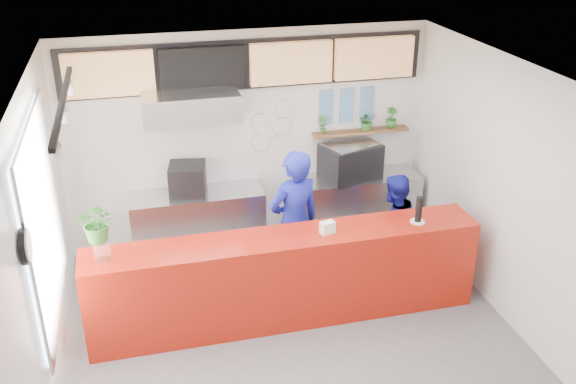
{
  "coord_description": "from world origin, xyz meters",
  "views": [
    {
      "loc": [
        -1.52,
        -5.68,
        4.6
      ],
      "look_at": [
        0.1,
        0.7,
        1.5
      ],
      "focal_mm": 40.0,
      "sensor_mm": 36.0,
      "label": 1
    }
  ],
  "objects_px": {
    "service_counter": "(286,278)",
    "staff_right": "(392,228)",
    "pepper_mill": "(419,209)",
    "espresso_machine": "(350,161)",
    "panini_oven": "(188,180)",
    "staff_center": "(294,223)"
  },
  "relations": [
    {
      "from": "service_counter",
      "to": "panini_oven",
      "type": "xyz_separation_m",
      "value": [
        -0.9,
        1.8,
        0.56
      ]
    },
    {
      "from": "espresso_machine",
      "to": "staff_right",
      "type": "height_order",
      "value": "staff_right"
    },
    {
      "from": "panini_oven",
      "to": "espresso_machine",
      "type": "distance_m",
      "value": 2.29
    },
    {
      "from": "staff_right",
      "to": "pepper_mill",
      "type": "relative_size",
      "value": 4.71
    },
    {
      "from": "service_counter",
      "to": "staff_right",
      "type": "bearing_deg",
      "value": 19.36
    },
    {
      "from": "service_counter",
      "to": "staff_right",
      "type": "relative_size",
      "value": 3.12
    },
    {
      "from": "staff_right",
      "to": "pepper_mill",
      "type": "height_order",
      "value": "staff_right"
    },
    {
      "from": "pepper_mill",
      "to": "espresso_machine",
      "type": "bearing_deg",
      "value": 95.65
    },
    {
      "from": "espresso_machine",
      "to": "staff_right",
      "type": "distance_m",
      "value": 1.34
    },
    {
      "from": "panini_oven",
      "to": "staff_right",
      "type": "height_order",
      "value": "staff_right"
    },
    {
      "from": "espresso_machine",
      "to": "pepper_mill",
      "type": "xyz_separation_m",
      "value": [
        0.18,
        -1.85,
        0.12
      ]
    },
    {
      "from": "service_counter",
      "to": "staff_right",
      "type": "height_order",
      "value": "staff_right"
    },
    {
      "from": "espresso_machine",
      "to": "staff_right",
      "type": "relative_size",
      "value": 0.53
    },
    {
      "from": "staff_right",
      "to": "panini_oven",
      "type": "bearing_deg",
      "value": -55.81
    },
    {
      "from": "staff_center",
      "to": "pepper_mill",
      "type": "bearing_deg",
      "value": 139.14
    },
    {
      "from": "service_counter",
      "to": "espresso_machine",
      "type": "xyz_separation_m",
      "value": [
        1.39,
        1.8,
        0.6
      ]
    },
    {
      "from": "panini_oven",
      "to": "staff_right",
      "type": "relative_size",
      "value": 0.33
    },
    {
      "from": "staff_center",
      "to": "pepper_mill",
      "type": "relative_size",
      "value": 6.14
    },
    {
      "from": "service_counter",
      "to": "pepper_mill",
      "type": "relative_size",
      "value": 14.67
    },
    {
      "from": "staff_right",
      "to": "espresso_machine",
      "type": "bearing_deg",
      "value": -112.09
    },
    {
      "from": "panini_oven",
      "to": "staff_center",
      "type": "bearing_deg",
      "value": -37.12
    },
    {
      "from": "service_counter",
      "to": "staff_center",
      "type": "height_order",
      "value": "staff_center"
    }
  ]
}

